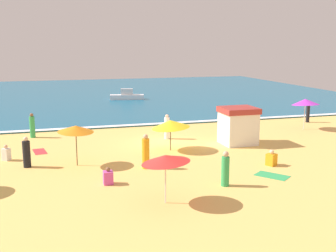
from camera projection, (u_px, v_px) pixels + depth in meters
name	position (u px, v px, depth m)	size (l,w,h in m)	color
ground_plane	(163.00, 144.00, 26.88)	(60.00, 60.00, 0.00)	#EDBC60
ocean_water	(104.00, 94.00, 53.22)	(60.00, 44.00, 0.10)	#196084
wave_breaker_foam	(141.00, 124.00, 32.79)	(57.00, 0.70, 0.01)	white
lifeguard_cabana	(238.00, 125.00, 26.66)	(2.23, 2.03, 2.37)	white
beach_umbrella_0	(305.00, 102.00, 31.06)	(2.49, 2.51, 2.39)	silver
beach_umbrella_1	(76.00, 129.00, 21.71)	(2.61, 2.62, 2.21)	#4C3823
beach_umbrella_3	(165.00, 159.00, 16.53)	(2.60, 2.59, 2.10)	silver
beach_umbrella_4	(171.00, 124.00, 24.94)	(2.42, 2.40, 1.95)	#4C3823
beachgoer_0	(27.00, 153.00, 21.65)	(0.55, 0.55, 1.63)	black
beachgoer_2	(32.00, 126.00, 28.54)	(0.49, 0.49, 1.69)	green
beachgoer_3	(108.00, 177.00, 19.10)	(0.44, 0.44, 0.81)	#D84CA5
beachgoer_4	(308.00, 113.00, 34.13)	(0.32, 0.32, 1.56)	black
beachgoer_5	(271.00, 159.00, 22.04)	(0.61, 0.61, 0.86)	orange
beachgoer_6	(167.00, 127.00, 28.14)	(0.50, 0.50, 1.68)	white
beachgoer_7	(225.00, 170.00, 18.79)	(0.52, 0.52, 1.62)	green
beachgoer_8	(146.00, 152.00, 21.44)	(0.54, 0.54, 1.81)	orange
beachgoer_9	(6.00, 154.00, 22.99)	(0.51, 0.51, 0.89)	white
beach_towel_0	(272.00, 176.00, 20.35)	(1.70, 1.83, 0.01)	green
beach_towel_1	(40.00, 152.00, 24.92)	(0.91, 1.57, 0.01)	red
small_boat_0	(127.00, 96.00, 47.51)	(3.97, 1.79, 1.23)	white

